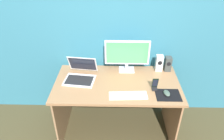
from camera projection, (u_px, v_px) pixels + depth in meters
ground_plane at (116, 129)px, 2.70m from camera, size 8.00×8.00×0.00m
wall_back at (118, 22)px, 2.40m from camera, size 6.00×0.04×2.50m
desk at (117, 94)px, 2.39m from camera, size 1.37×0.72×0.72m
monitor at (127, 55)px, 2.42m from camera, size 0.51×0.14×0.38m
speaker_right at (168, 64)px, 2.48m from camera, size 0.07×0.08×0.18m
speaker_near_monitor at (159, 63)px, 2.48m from camera, size 0.08×0.08×0.20m
laptop at (81, 75)px, 2.36m from camera, size 0.37×0.37×0.23m
keyboard_external at (128, 96)px, 2.12m from camera, size 0.39×0.14×0.01m
mousepad at (168, 95)px, 2.13m from camera, size 0.25×0.20×0.00m
mouse at (167, 93)px, 2.12m from camera, size 0.08×0.11×0.04m
phone_in_dock at (155, 86)px, 2.19m from camera, size 0.06×0.06×0.14m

